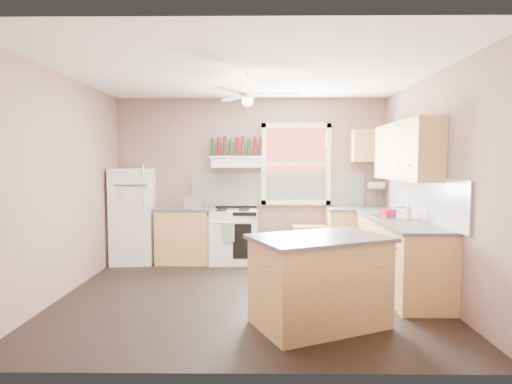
{
  "coord_description": "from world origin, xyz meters",
  "views": [
    {
      "loc": [
        0.16,
        -5.2,
        1.63
      ],
      "look_at": [
        0.1,
        0.3,
        1.25
      ],
      "focal_mm": 30.0,
      "sensor_mm": 36.0,
      "label": 1
    }
  ],
  "objects_px": {
    "stove": "(233,236)",
    "island": "(320,283)",
    "toaster": "(193,202)",
    "cart": "(309,245)",
    "refrigerator": "(133,216)"
  },
  "relations": [
    {
      "from": "stove",
      "to": "island",
      "type": "distance_m",
      "value": 2.89
    },
    {
      "from": "toaster",
      "to": "cart",
      "type": "relative_size",
      "value": 0.52
    },
    {
      "from": "cart",
      "to": "island",
      "type": "bearing_deg",
      "value": -97.09
    },
    {
      "from": "refrigerator",
      "to": "stove",
      "type": "xyz_separation_m",
      "value": [
        1.62,
        0.04,
        -0.34
      ]
    },
    {
      "from": "toaster",
      "to": "cart",
      "type": "height_order",
      "value": "toaster"
    },
    {
      "from": "toaster",
      "to": "cart",
      "type": "bearing_deg",
      "value": -5.41
    },
    {
      "from": "toaster",
      "to": "cart",
      "type": "xyz_separation_m",
      "value": [
        1.88,
        0.12,
        -0.72
      ]
    },
    {
      "from": "refrigerator",
      "to": "island",
      "type": "bearing_deg",
      "value": -50.76
    },
    {
      "from": "stove",
      "to": "island",
      "type": "relative_size",
      "value": 0.7
    },
    {
      "from": "refrigerator",
      "to": "stove",
      "type": "distance_m",
      "value": 1.66
    },
    {
      "from": "cart",
      "to": "island",
      "type": "distance_m",
      "value": 2.76
    },
    {
      "from": "toaster",
      "to": "island",
      "type": "xyz_separation_m",
      "value": [
        1.68,
        -2.62,
        -0.56
      ]
    },
    {
      "from": "island",
      "to": "toaster",
      "type": "bearing_deg",
      "value": 98.22
    },
    {
      "from": "stove",
      "to": "island",
      "type": "height_order",
      "value": "same"
    },
    {
      "from": "stove",
      "to": "refrigerator",
      "type": "bearing_deg",
      "value": 176.84
    }
  ]
}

